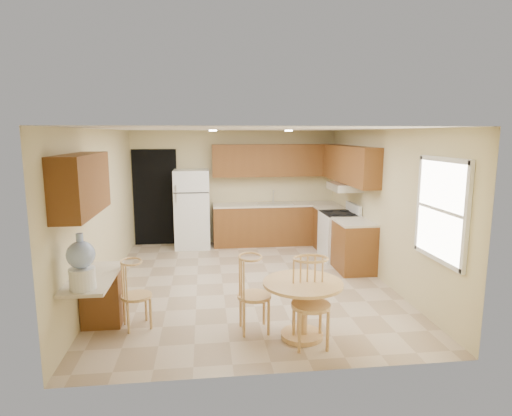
{
  "coord_description": "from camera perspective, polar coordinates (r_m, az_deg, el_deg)",
  "views": [
    {
      "loc": [
        -0.67,
        -6.72,
        2.43
      ],
      "look_at": [
        0.18,
        0.3,
        1.2
      ],
      "focal_mm": 30.0,
      "sensor_mm": 36.0,
      "label": 1
    }
  ],
  "objects": [
    {
      "name": "wall_right",
      "position": [
        7.42,
        16.37,
        0.34
      ],
      "size": [
        0.02,
        5.5,
        2.5
      ],
      "primitive_type": "cube",
      "color": "beige",
      "rests_on": "floor"
    },
    {
      "name": "base_cab_right_b",
      "position": [
        7.85,
        12.91,
        -5.1
      ],
      "size": [
        0.6,
        0.8,
        0.87
      ],
      "primitive_type": "cube",
      "color": "brown",
      "rests_on": "floor"
    },
    {
      "name": "chair_table_a",
      "position": [
        5.25,
        -0.12,
        -10.69
      ],
      "size": [
        0.42,
        0.55,
        0.96
      ],
      "rotation": [
        0.0,
        0.0,
        -1.52
      ],
      "color": "#E1B170",
      "rests_on": "floor"
    },
    {
      "name": "counter_right_b",
      "position": [
        7.74,
        13.04,
        -1.84
      ],
      "size": [
        0.63,
        0.8,
        0.04
      ],
      "primitive_type": "cube",
      "color": "beige",
      "rests_on": "base_cab_right_b"
    },
    {
      "name": "chair_table_b",
      "position": [
        4.92,
        7.63,
        -11.69
      ],
      "size": [
        0.45,
        0.45,
        1.03
      ],
      "rotation": [
        0.0,
        0.0,
        3.13
      ],
      "color": "#E1B170",
      "rests_on": "floor"
    },
    {
      "name": "base_cab_back",
      "position": [
        9.51,
        2.61,
        -2.23
      ],
      "size": [
        2.75,
        0.6,
        0.87
      ],
      "primitive_type": "cube",
      "color": "brown",
      "rests_on": "floor"
    },
    {
      "name": "window",
      "position": [
        5.74,
        23.51,
        -0.25
      ],
      "size": [
        0.06,
        1.12,
        1.3
      ],
      "color": "white",
      "rests_on": "wall_right"
    },
    {
      "name": "water_crock",
      "position": [
        4.99,
        -22.25,
        -6.94
      ],
      "size": [
        0.3,
        0.3,
        0.62
      ],
      "color": "white",
      "rests_on": "desk_top"
    },
    {
      "name": "wall_front",
      "position": [
        4.2,
        2.56,
        -6.43
      ],
      "size": [
        4.5,
        0.02,
        2.5
      ],
      "primitive_type": "cube",
      "color": "beige",
      "rests_on": "floor"
    },
    {
      "name": "upper_cab_left",
      "position": [
        5.35,
        -22.24,
        2.94
      ],
      "size": [
        0.33,
        1.4,
        0.7
      ],
      "primitive_type": "cube",
      "color": "brown",
      "rests_on": "wall_left"
    },
    {
      "name": "desk_pedestal",
      "position": [
        5.94,
        -19.77,
        -11.11
      ],
      "size": [
        0.48,
        0.42,
        0.72
      ],
      "primitive_type": "cube",
      "color": "brown",
      "rests_on": "floor"
    },
    {
      "name": "floor",
      "position": [
        7.18,
        -1.15,
        -9.89
      ],
      "size": [
        5.5,
        5.5,
        0.0
      ],
      "primitive_type": "plane",
      "color": "tan",
      "rests_on": "ground"
    },
    {
      "name": "can_light_a",
      "position": [
        7.93,
        -5.76,
        10.24
      ],
      "size": [
        0.14,
        0.14,
        0.02
      ],
      "primitive_type": "cylinder",
      "color": "white",
      "rests_on": "ceiling"
    },
    {
      "name": "wall_back",
      "position": [
        9.57,
        -2.83,
        2.79
      ],
      "size": [
        4.5,
        0.02,
        2.5
      ],
      "primitive_type": "cube",
      "color": "beige",
      "rests_on": "floor"
    },
    {
      "name": "doorway",
      "position": [
        9.62,
        -13.27,
        1.37
      ],
      "size": [
        0.9,
        0.02,
        2.1
      ],
      "primitive_type": "cube",
      "color": "black",
      "rests_on": "floor"
    },
    {
      "name": "counter_right_a",
      "position": [
        9.1,
        9.95,
        -0.01
      ],
      "size": [
        0.63,
        0.59,
        0.04
      ],
      "primitive_type": "cube",
      "color": "beige",
      "rests_on": "base_cab_right_a"
    },
    {
      "name": "counter_back",
      "position": [
        9.43,
        2.63,
        0.48
      ],
      "size": [
        2.75,
        0.63,
        0.04
      ],
      "primitive_type": "cube",
      "color": "beige",
      "rests_on": "base_cab_back"
    },
    {
      "name": "wall_left",
      "position": [
        7.01,
        -19.82,
        -0.39
      ],
      "size": [
        0.02,
        5.5,
        2.5
      ],
      "primitive_type": "cube",
      "color": "beige",
      "rests_on": "floor"
    },
    {
      "name": "can_light_b",
      "position": [
        8.08,
        4.38,
        10.25
      ],
      "size": [
        0.14,
        0.14,
        0.02
      ],
      "primitive_type": "cylinder",
      "color": "white",
      "rests_on": "ceiling"
    },
    {
      "name": "upper_cab_back",
      "position": [
        9.45,
        2.55,
        6.36
      ],
      "size": [
        2.75,
        0.33,
        0.7
      ],
      "primitive_type": "cube",
      "color": "brown",
      "rests_on": "wall_back"
    },
    {
      "name": "refrigerator",
      "position": [
        9.27,
        -8.52,
        -0.12
      ],
      "size": [
        0.74,
        0.72,
        1.68
      ],
      "color": "white",
      "rests_on": "floor"
    },
    {
      "name": "chair_desk",
      "position": [
        5.58,
        -15.82,
        -10.41
      ],
      "size": [
        0.38,
        0.5,
        0.87
      ],
      "rotation": [
        0.0,
        0.0,
        -1.23
      ],
      "color": "#E1B170",
      "rests_on": "floor"
    },
    {
      "name": "sink",
      "position": [
        9.42,
        2.49,
        0.61
      ],
      "size": [
        0.78,
        0.44,
        0.01
      ],
      "primitive_type": "cube",
      "color": "silver",
      "rests_on": "counter_back"
    },
    {
      "name": "range_hood",
      "position": [
        8.4,
        11.7,
        2.78
      ],
      "size": [
        0.5,
        0.76,
        0.14
      ],
      "primitive_type": "cube",
      "color": "silver",
      "rests_on": "upper_cab_right"
    },
    {
      "name": "desk_top",
      "position": [
        5.46,
        -20.89,
        -8.69
      ],
      "size": [
        0.5,
        1.2,
        0.04
      ],
      "primitive_type": "cube",
      "color": "beige",
      "rests_on": "desk_pedestal"
    },
    {
      "name": "dining_table",
      "position": [
        5.24,
        6.22,
        -12.25
      ],
      "size": [
        0.95,
        0.95,
        0.7
      ],
      "rotation": [
        0.0,
        0.0,
        0.29
      ],
      "color": "#E1B170",
      "rests_on": "floor"
    },
    {
      "name": "base_cab_right_a",
      "position": [
        9.19,
        9.86,
        -2.8
      ],
      "size": [
        0.6,
        0.59,
        0.87
      ],
      "primitive_type": "cube",
      "color": "brown",
      "rests_on": "floor"
    },
    {
      "name": "ceiling",
      "position": [
        6.76,
        -1.23,
        10.48
      ],
      "size": [
        4.5,
        5.5,
        0.02
      ],
      "primitive_type": "cube",
      "color": "white",
      "rests_on": "wall_back"
    },
    {
      "name": "stove",
      "position": [
        8.54,
        11.0,
        -3.56
      ],
      "size": [
        0.65,
        0.76,
        1.09
      ],
      "color": "white",
      "rests_on": "floor"
    },
    {
      "name": "upper_cab_right",
      "position": [
        8.42,
        12.29,
        5.71
      ],
      "size": [
        0.33,
        2.42,
        0.7
      ],
      "primitive_type": "cube",
      "color": "brown",
      "rests_on": "wall_right"
    }
  ]
}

